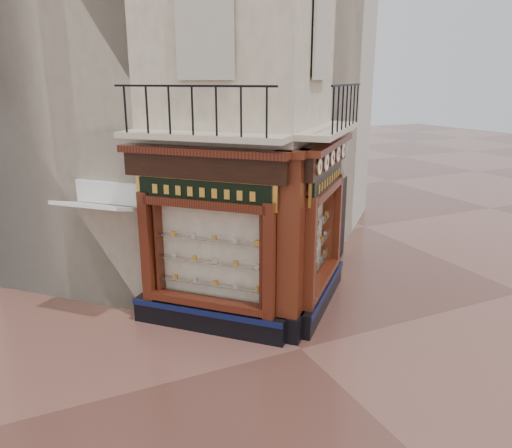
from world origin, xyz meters
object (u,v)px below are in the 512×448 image
awning (107,317)px  corner_pilaster (291,251)px  clock_d (338,153)px  clock_e (343,150)px  clock_c (332,157)px  clock_b (326,162)px  signboard_right (327,180)px  clock_a (319,167)px  signboard_left (203,192)px

awning → corner_pilaster: bearing=-173.2°
clock_d → clock_e: bearing=0.0°
clock_c → clock_d: 0.65m
clock_b → clock_d: 1.28m
signboard_right → clock_b: bearing=-171.3°
clock_b → signboard_right: clock_b is taller
clock_c → clock_e: size_ratio=0.95×
clock_d → awning: (-5.26, 1.30, -3.62)m
clock_d → clock_a: bearing=180.0°
awning → signboard_right: (4.79, -1.61, 3.10)m
corner_pilaster → clock_a: (0.57, -0.03, 1.67)m
corner_pilaster → clock_b: bearing=-22.6°
clock_a → clock_c: bearing=0.0°
clock_e → signboard_left: bearing=146.3°
clock_a → signboard_right: bearing=4.6°
corner_pilaster → clock_c: 2.39m
clock_a → signboard_right: (0.89, 1.05, -0.52)m
clock_b → clock_c: clock_b is taller
clock_a → clock_b: size_ratio=0.85×
corner_pilaster → clock_b: (1.03, 0.42, 1.67)m
clock_b → awning: size_ratio=0.24×
clock_d → signboard_left: size_ratio=0.18×
clock_b → clock_d: (0.90, 0.90, -0.00)m
clock_b → clock_c: 0.63m
clock_a → clock_e: bearing=0.0°
clock_a → awning: clock_a is taller
awning → clock_c: bearing=-155.1°
signboard_right → awning: bearing=116.4°
awning → clock_a: bearing=-169.2°
clock_e → clock_d: bearing=-180.0°
clock_a → signboard_left: size_ratio=0.15×
clock_b → signboard_right: size_ratio=0.19×
signboard_left → clock_c: bearing=-137.9°
clock_c → signboard_left: 2.98m
corner_pilaster → clock_c: (1.47, 0.87, 1.67)m
clock_b → clock_e: 1.93m
corner_pilaster → clock_c: size_ratio=10.17×
clock_e → corner_pilaster: bearing=171.8°
clock_d → signboard_left: 3.45m
signboard_right → corner_pilaster: bearing=169.8°
corner_pilaster → signboard_left: size_ratio=1.77×
clock_d → signboard_left: (-3.39, -0.31, -0.52)m
clock_a → signboard_left: (-2.03, 1.05, -0.52)m
clock_b → clock_e: (1.36, 1.36, -0.00)m
clock_e → signboard_left: clock_e is taller
clock_a → clock_b: bearing=-0.0°
clock_e → awning: (-5.72, 0.84, -3.62)m
clock_b → signboard_right: bearing=8.7°
clock_b → clock_a: bearing=180.0°
clock_c → clock_b: bearing=-180.0°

